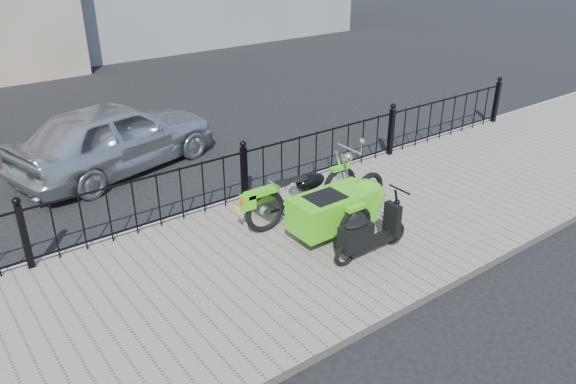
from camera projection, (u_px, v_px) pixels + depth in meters
ground at (290, 236)px, 8.74m from camera, size 120.00×120.00×0.00m
sidewalk at (310, 247)px, 8.35m from camera, size 30.00×3.80×0.12m
curb at (241, 200)px, 9.76m from camera, size 30.00×0.10×0.12m
iron_fence at (244, 175)px, 9.43m from camera, size 14.11×0.11×1.08m
motorcycle_sidecar at (335, 203)px, 8.48m from camera, size 2.28×1.48×0.98m
scooter at (367, 235)px, 7.85m from camera, size 1.34×0.39×0.91m
spare_tire at (369, 191)px, 9.20m from camera, size 0.65×0.13×0.64m
sedan_car at (115, 137)px, 10.79m from camera, size 4.33×2.61×1.38m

